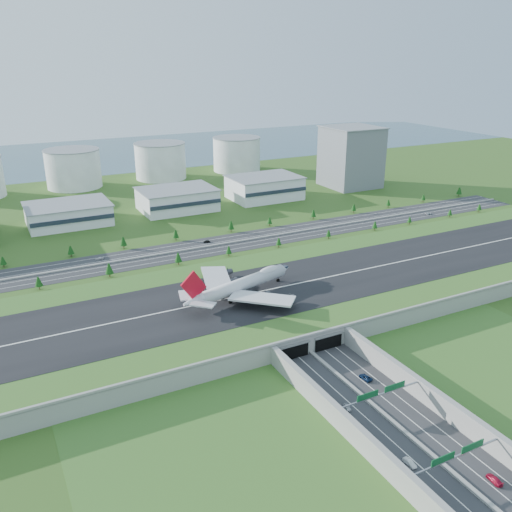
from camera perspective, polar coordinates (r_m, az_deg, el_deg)
name	(u,v)px	position (r m, az deg, el deg)	size (l,w,h in m)	color
ground	(257,307)	(273.01, 0.13, -5.40)	(1200.00, 1200.00, 0.00)	#2B4F18
airfield_deck	(257,300)	(271.16, 0.13, -4.62)	(520.00, 100.00, 9.20)	gray
underpass_road	(388,410)	(200.62, 13.75, -15.50)	(38.80, 120.40, 8.00)	#28282B
sign_gantry_near	(381,395)	(201.24, 13.02, -14.07)	(38.70, 0.70, 9.80)	gray
sign_gantry_far	(457,457)	(181.96, 20.41, -19.21)	(38.70, 0.70, 9.80)	gray
north_expressway	(190,250)	(353.53, -6.95, 0.67)	(560.00, 36.00, 0.12)	#28282B
tree_row	(185,244)	(351.26, -7.46, 1.31)	(508.69, 48.70, 8.48)	#3D2819
hangar_mid_a	(68,214)	(426.46, -19.15, 4.19)	(58.00, 42.00, 15.00)	silver
hangar_mid_b	(177,200)	(444.74, -8.30, 5.91)	(58.00, 42.00, 17.00)	silver
hangar_mid_c	(264,188)	(475.37, 0.89, 7.20)	(58.00, 42.00, 19.00)	silver
office_tower	(351,157)	(526.11, 9.96, 10.20)	(46.00, 46.00, 55.00)	slate
fuel_tank_b	(73,169)	(543.43, -18.68, 8.69)	(50.00, 50.00, 35.00)	silver
fuel_tank_c	(160,161)	(561.89, -10.02, 9.81)	(50.00, 50.00, 35.00)	silver
fuel_tank_d	(237,154)	(592.09, -2.04, 10.65)	(50.00, 50.00, 35.00)	silver
bay_water	(80,156)	(717.14, -18.02, 10.01)	(1200.00, 260.00, 0.06)	#325360
boeing_747	(241,285)	(263.39, -1.64, -3.05)	(67.32, 62.75, 21.36)	silver
car_0	(347,407)	(203.75, 9.59, -15.41)	(1.72, 4.28, 1.46)	silver
car_1	(410,463)	(185.32, 15.86, -20.19)	(1.72, 4.93, 1.62)	silver
car_2	(365,377)	(220.71, 11.45, -12.41)	(2.70, 5.86, 1.63)	#0B1C3A
car_3	(494,479)	(187.76, 23.80, -20.72)	(2.29, 5.64, 1.64)	#A30F2A
car_5	(207,241)	(365.44, -5.19, 1.54)	(1.58, 4.53, 1.49)	black
car_6	(428,214)	(448.93, 17.70, 4.27)	(2.67, 5.79, 1.61)	silver
car_7	(99,258)	(347.74, -16.15, -0.23)	(2.00, 4.92, 1.43)	silver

